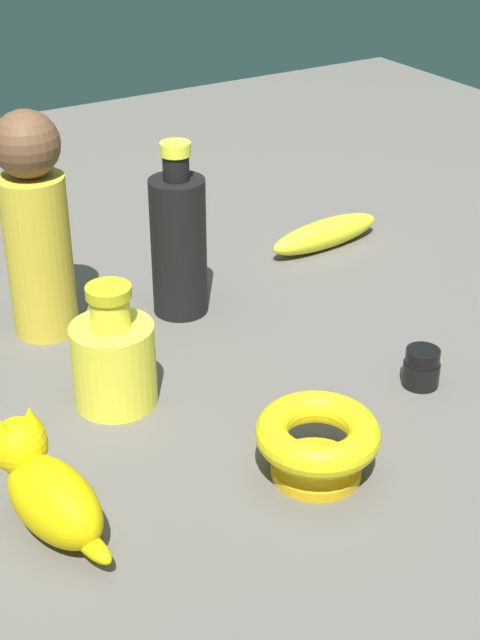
{
  "coord_description": "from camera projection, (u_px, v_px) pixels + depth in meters",
  "views": [
    {
      "loc": [
        -0.44,
        -0.73,
        0.53
      ],
      "look_at": [
        0.0,
        0.0,
        0.05
      ],
      "focal_mm": 51.83,
      "sensor_mm": 36.0,
      "label": 1
    }
  ],
  "objects": [
    {
      "name": "bottle_short",
      "position": [
        116.0,
        361.0,
        0.91
      ],
      "size": [
        0.08,
        0.08,
        0.13
      ],
      "color": "yellow",
      "rests_on": "ground"
    },
    {
      "name": "ground",
      "position": [
        240.0,
        361.0,
        1.01
      ],
      "size": [
        2.0,
        2.0,
        0.0
      ],
      "primitive_type": "plane",
      "color": "#5B5651"
    },
    {
      "name": "person_figure_adult",
      "position": [
        36.0,
        227.0,
        1.0
      ],
      "size": [
        0.08,
        0.08,
        0.26
      ],
      "color": "gold",
      "rests_on": "ground"
    },
    {
      "name": "bowl",
      "position": [
        318.0,
        439.0,
        0.82
      ],
      "size": [
        0.11,
        0.11,
        0.06
      ],
      "color": "gold",
      "rests_on": "ground"
    },
    {
      "name": "bottle_tall",
      "position": [
        180.0,
        242.0,
        1.06
      ],
      "size": [
        0.06,
        0.06,
        0.21
      ],
      "color": "black",
      "rests_on": "ground"
    },
    {
      "name": "cat_figurine",
      "position": [
        47.0,
        488.0,
        0.76
      ],
      "size": [
        0.08,
        0.15,
        0.1
      ],
      "color": "#E5C107",
      "rests_on": "ground"
    },
    {
      "name": "banana",
      "position": [
        326.0,
        234.0,
        1.25
      ],
      "size": [
        0.18,
        0.05,
        0.04
      ],
      "primitive_type": "ellipsoid",
      "rotation": [
        0.0,
        0.0,
        3.22
      ],
      "color": "yellow",
      "rests_on": "ground"
    },
    {
      "name": "nail_polish_jar",
      "position": [
        421.0,
        368.0,
        0.96
      ],
      "size": [
        0.04,
        0.04,
        0.04
      ],
      "color": "black",
      "rests_on": "ground"
    }
  ]
}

